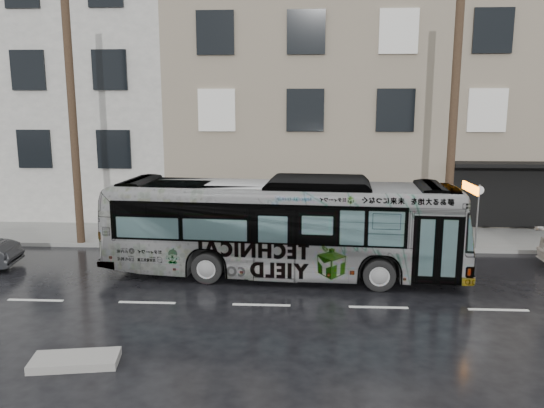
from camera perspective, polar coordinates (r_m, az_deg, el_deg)
The scene contains 8 objects.
ground at distance 17.22m, azimuth -0.51°, elevation -7.77°, with size 120.00×120.00×0.00m, color black.
sidewalk at distance 21.89m, azimuth 0.32°, elevation -3.53°, with size 90.00×3.60×0.15m, color gray.
building_taupe at distance 29.26m, azimuth 11.12°, elevation 10.58°, with size 20.00×12.00×11.00m, color gray.
utility_pole_front at distance 20.35m, azimuth 18.87°, elevation 7.87°, with size 0.30×0.30×9.00m, color #402F20.
utility_pole_rear at distance 21.40m, azimuth -20.59°, elevation 7.87°, with size 0.30×0.30×9.00m, color #402F20.
sign_post at distance 21.06m, azimuth 21.21°, elevation -1.28°, with size 0.06×0.06×2.40m, color slate.
bus at distance 16.97m, azimuth 1.14°, elevation -2.47°, with size 2.67×11.41×3.18m, color #B2B2B2.
slush_pile at distance 12.45m, azimuth -20.41°, elevation -15.51°, with size 1.80×0.80×0.18m, color #A8A69F.
Camera 1 is at (1.07, -16.30, 5.45)m, focal length 35.00 mm.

